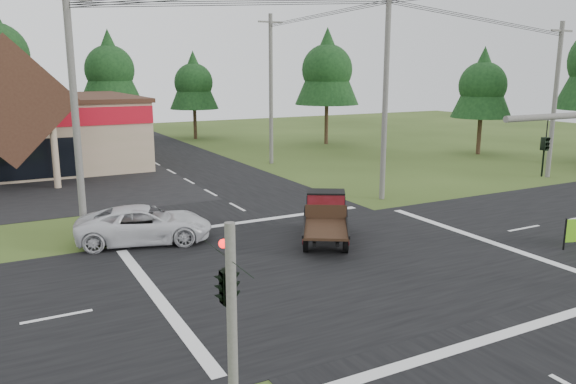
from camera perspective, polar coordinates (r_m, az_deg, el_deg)
ground at (r=21.38m, az=5.44°, el=-7.24°), size 120.00×120.00×0.00m
road_ns at (r=21.38m, az=5.44°, el=-7.22°), size 12.00×120.00×0.02m
road_ew at (r=21.38m, az=5.44°, el=-7.21°), size 120.00×12.00×0.02m
traffic_signal_corner at (r=10.75m, az=-6.21°, el=-7.39°), size 0.53×2.48×4.40m
utility_pole_nw at (r=25.01m, az=-20.82°, el=7.51°), size 2.00×0.30×10.50m
utility_pole_ne at (r=31.35m, az=9.88°, el=9.86°), size 2.00×0.30×11.50m
utility_pole_far at (r=41.47m, az=25.49°, el=8.51°), size 2.00×0.30×10.20m
utility_pole_n at (r=43.27m, az=-1.75°, el=10.46°), size 2.00×0.30×11.20m
tree_row_d at (r=59.80m, az=-17.69°, el=11.98°), size 6.16×6.16×11.11m
tree_row_e at (r=59.92m, az=-9.57°, el=11.09°), size 5.04×5.04×9.09m
tree_side_ne at (r=55.12m, az=4.00°, el=12.53°), size 6.16×6.16×11.11m
tree_side_e_near at (r=50.93m, az=19.19°, el=10.40°), size 5.04×5.04×9.09m
antique_flatbed_truck at (r=23.67m, az=3.86°, el=-2.70°), size 4.12×5.10×2.03m
white_pickup at (r=24.38m, az=-14.36°, el=-3.21°), size 6.04×3.96×1.54m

